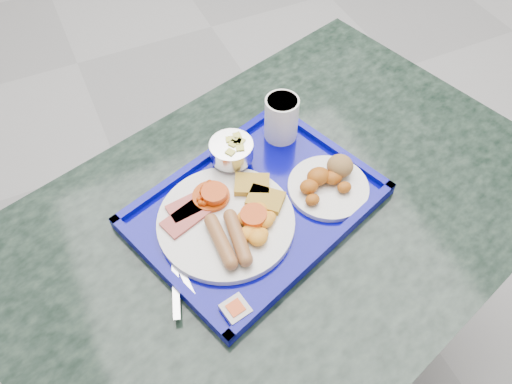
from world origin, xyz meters
The scene contains 10 objects.
floor centered at (0.00, 0.00, 0.00)m, with size 6.00×6.00×0.00m, color gray.
table centered at (-0.43, -0.90, 0.51)m, with size 1.26×1.01×0.68m.
tray centered at (-0.48, -0.87, 0.69)m, with size 0.53×0.45×0.03m.
main_plate centered at (-0.54, -0.89, 0.71)m, with size 0.25×0.25×0.04m.
bread_plate centered at (-0.33, -0.89, 0.71)m, with size 0.16×0.16×0.05m.
fruit_bowl centered at (-0.48, -0.76, 0.74)m, with size 0.09×0.09×0.06m.
juice_cup centered at (-0.35, -0.73, 0.75)m, with size 0.07×0.07×0.10m.
spoon centered at (-0.65, -0.88, 0.70)m, with size 0.03×0.16×0.01m.
knife centered at (-0.67, -0.95, 0.70)m, with size 0.01×0.17×0.00m, color silver.
jam_packet centered at (-0.60, -1.05, 0.71)m, with size 0.05×0.05×0.02m.
Camera 1 is at (-0.71, -1.37, 1.47)m, focal length 35.00 mm.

